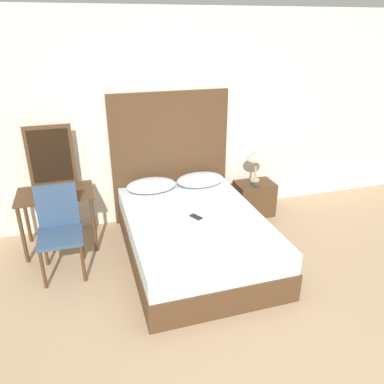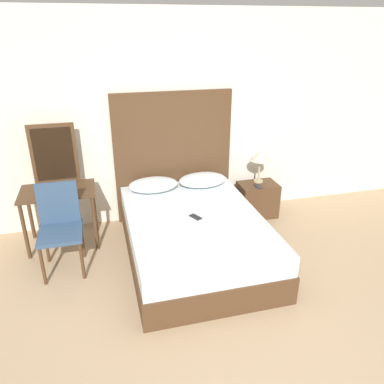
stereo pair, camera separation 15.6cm
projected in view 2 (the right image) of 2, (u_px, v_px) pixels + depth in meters
ground_plane at (255, 354)px, 3.09m from camera, size 16.00×16.00×0.00m
wall_back at (180, 120)px, 4.89m from camera, size 10.00×0.06×2.70m
bed at (194, 237)px, 4.29m from camera, size 1.49×2.11×0.53m
headboard at (173, 157)px, 5.00m from camera, size 1.57×0.05×1.73m
pillow_left at (153, 185)px, 4.79m from camera, size 0.63×0.39×0.17m
pillow_right at (203, 180)px, 4.94m from camera, size 0.63×0.39×0.17m
phone_on_bed at (195, 217)px, 4.15m from camera, size 0.13×0.17×0.01m
nightstand at (257, 200)px, 5.26m from camera, size 0.53×0.36×0.48m
table_lamp at (260, 156)px, 5.08m from camera, size 0.27×0.27×0.46m
phone_on_nightstand at (258, 186)px, 5.07m from camera, size 0.09×0.16×0.01m
vanity_desk at (59, 200)px, 4.42m from camera, size 0.85×0.55×0.72m
vanity_mirror at (54, 154)px, 4.44m from camera, size 0.53×0.03×0.73m
chair at (60, 222)px, 4.02m from camera, size 0.45×0.49×0.96m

